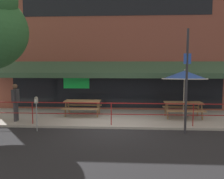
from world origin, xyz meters
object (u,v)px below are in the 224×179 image
picnic_table_left (83,104)px  street_sign_pole (187,81)px  picnic_table_centre (183,106)px  parking_meter_near (36,103)px  patio_umbrella_centre (184,75)px  pedestrian_walking (16,100)px

picnic_table_left → street_sign_pole: (4.53, -2.62, 1.38)m
picnic_table_centre → parking_meter_near: bearing=-159.1°
picnic_table_centre → patio_umbrella_centre: (0.00, -0.05, 1.47)m
picnic_table_centre → pedestrian_walking: pedestrian_walking is taller
picnic_table_left → parking_meter_near: bearing=-117.3°
parking_meter_near → picnic_table_centre: bearing=20.9°
picnic_table_left → picnic_table_centre: same height
parking_meter_near → street_sign_pole: street_sign_pole is taller
picnic_table_left → parking_meter_near: 3.05m
picnic_table_centre → parking_meter_near: 6.82m
picnic_table_centre → picnic_table_left: bearing=177.1°
picnic_table_centre → pedestrian_walking: 7.91m
picnic_table_left → street_sign_pole: size_ratio=0.44×
picnic_table_left → parking_meter_near: (-1.39, -2.69, 0.44)m
patio_umbrella_centre → street_sign_pole: size_ratio=0.59×
picnic_table_left → pedestrian_walking: pedestrian_walking is taller
patio_umbrella_centre → street_sign_pole: 2.36m
picnic_table_left → pedestrian_walking: bearing=-154.6°
patio_umbrella_centre → parking_meter_near: bearing=-159.5°
pedestrian_walking → parking_meter_near: bearing=-42.2°
picnic_table_left → picnic_table_centre: 4.98m
pedestrian_walking → picnic_table_left: bearing=25.4°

